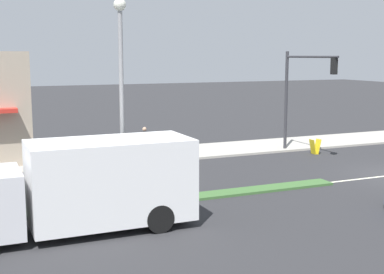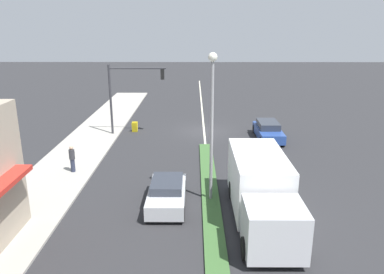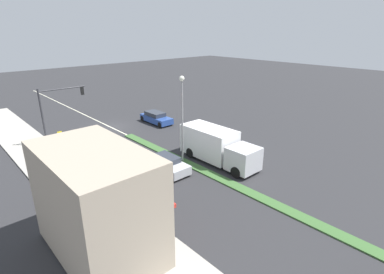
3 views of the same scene
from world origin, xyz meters
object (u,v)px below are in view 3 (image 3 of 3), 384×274
coupe_blue (156,118)px  pedestrian (73,166)px  street_lamp (182,109)px  warning_aframe_sign (61,136)px  traffic_signal_main (56,105)px  delivery_truck (216,146)px  sedan_silver (167,164)px

coupe_blue → pedestrian: bearing=29.0°
street_lamp → warning_aframe_sign: (5.87, -12.81, -4.35)m
traffic_signal_main → pedestrian: 9.12m
traffic_signal_main → street_lamp: size_ratio=0.76×
traffic_signal_main → coupe_blue: traffic_signal_main is taller
traffic_signal_main → pedestrian: traffic_signal_main is taller
street_lamp → coupe_blue: size_ratio=1.61×
pedestrian → delivery_truck: bearing=152.2°
warning_aframe_sign → delivery_truck: 16.84m
sedan_silver → coupe_blue: bearing=-122.1°
pedestrian → warning_aframe_sign: pedestrian is taller
street_lamp → delivery_truck: 4.42m
pedestrian → warning_aframe_sign: (-2.33, -9.27, -0.55)m
pedestrian → sedan_silver: bearing=145.3°
warning_aframe_sign → sedan_silver: (-3.67, 13.43, 0.22)m
traffic_signal_main → delivery_truck: bearing=121.0°
pedestrian → coupe_blue: (-13.20, -7.31, -0.31)m
street_lamp → coupe_blue: (-5.00, -10.86, -4.11)m
street_lamp → sedan_silver: 4.72m
pedestrian → delivery_truck: delivery_truck is taller
pedestrian → coupe_blue: bearing=-151.0°
coupe_blue → street_lamp: bearing=65.3°
traffic_signal_main → coupe_blue: bearing=174.5°
warning_aframe_sign → coupe_blue: bearing=169.8°
traffic_signal_main → sedan_silver: (-3.92, 12.55, -3.26)m
coupe_blue → delivery_truck: bearing=77.7°
sedan_silver → warning_aframe_sign: bearing=-74.7°
pedestrian → delivery_truck: 11.77m
street_lamp → pedestrian: 9.71m
delivery_truck → sedan_silver: 4.67m
traffic_signal_main → street_lamp: street_lamp is taller
warning_aframe_sign → pedestrian: bearing=75.9°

